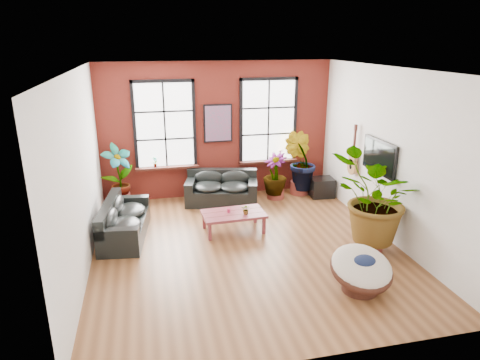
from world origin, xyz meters
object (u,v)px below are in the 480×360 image
at_px(sofa_back, 222,189).
at_px(papasan_chair, 361,269).
at_px(sofa_left, 122,222).
at_px(coffee_table, 233,215).

relative_size(sofa_back, papasan_chair, 1.79).
relative_size(sofa_left, papasan_chair, 1.89).
distance_m(sofa_left, coffee_table, 2.36).
xyz_separation_m(sofa_left, coffee_table, (2.35, -0.23, 0.03)).
bearing_deg(coffee_table, sofa_left, 171.58).
relative_size(coffee_table, papasan_chair, 1.27).
height_order(coffee_table, papasan_chair, papasan_chair).
height_order(sofa_back, papasan_chair, sofa_back).
bearing_deg(coffee_table, sofa_back, 85.19).
bearing_deg(papasan_chair, coffee_table, 117.82).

